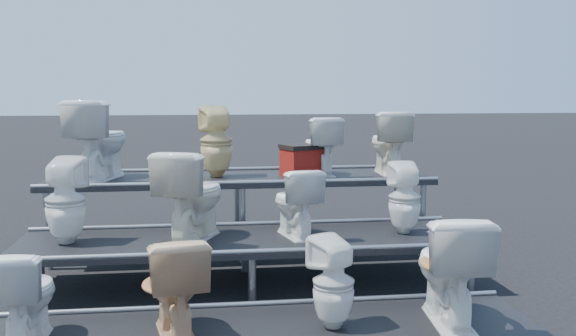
{
  "coord_description": "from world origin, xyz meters",
  "views": [
    {
      "loc": [
        -0.41,
        -5.84,
        1.84
      ],
      "look_at": [
        0.39,
        0.1,
        1.1
      ],
      "focal_mm": 40.0,
      "sensor_mm": 36.0,
      "label": 1
    }
  ],
  "objects": [
    {
      "name": "ground",
      "position": [
        0.0,
        0.0,
        0.0
      ],
      "size": [
        80.0,
        80.0,
        0.0
      ],
      "primitive_type": "plane",
      "color": "black",
      "rests_on": "ground"
    },
    {
      "name": "tier_front",
      "position": [
        0.0,
        -1.3,
        0.03
      ],
      "size": [
        4.2,
        1.2,
        0.06
      ],
      "primitive_type": "cube",
      "color": "black",
      "rests_on": "ground"
    },
    {
      "name": "tier_mid",
      "position": [
        0.0,
        0.0,
        0.23
      ],
      "size": [
        4.2,
        1.2,
        0.46
      ],
      "primitive_type": "cube",
      "color": "black",
      "rests_on": "ground"
    },
    {
      "name": "tier_back",
      "position": [
        0.0,
        1.3,
        0.43
      ],
      "size": [
        4.2,
        1.2,
        0.86
      ],
      "primitive_type": "cube",
      "color": "black",
      "rests_on": "ground"
    },
    {
      "name": "toilet_0",
      "position": [
        -1.66,
        -1.3,
        0.41
      ],
      "size": [
        0.41,
        0.69,
        0.69
      ],
      "primitive_type": "imported",
      "rotation": [
        0.0,
        0.0,
        3.1
      ],
      "color": "white",
      "rests_on": "tier_front"
    },
    {
      "name": "toilet_1",
      "position": [
        -0.62,
        -1.3,
        0.44
      ],
      "size": [
        0.55,
        0.8,
        0.75
      ],
      "primitive_type": "imported",
      "rotation": [
        0.0,
        0.0,
        3.33
      ],
      "color": "tan",
      "rests_on": "tier_front"
    },
    {
      "name": "toilet_2",
      "position": [
        0.54,
        -1.3,
        0.41
      ],
      "size": [
        0.41,
        0.42,
        0.69
      ],
      "primitive_type": "imported",
      "rotation": [
        0.0,
        0.0,
        3.56
      ],
      "color": "white",
      "rests_on": "tier_front"
    },
    {
      "name": "toilet_3",
      "position": [
        1.44,
        -1.3,
        0.49
      ],
      "size": [
        0.56,
        0.88,
        0.85
      ],
      "primitive_type": "imported",
      "rotation": [
        0.0,
        0.0,
        3.03
      ],
      "color": "white",
      "rests_on": "tier_front"
    },
    {
      "name": "toilet_4",
      "position": [
        -1.63,
        0.0,
        0.85
      ],
      "size": [
        0.41,
        0.41,
        0.78
      ],
      "primitive_type": "imported",
      "rotation": [
        0.0,
        0.0,
        2.97
      ],
      "color": "white",
      "rests_on": "tier_mid"
    },
    {
      "name": "toilet_5",
      "position": [
        -0.5,
        0.0,
        0.88
      ],
      "size": [
        0.75,
        0.93,
        0.83
      ],
      "primitive_type": "imported",
      "rotation": [
        0.0,
        0.0,
        2.72
      ],
      "color": "white",
      "rests_on": "tier_mid"
    },
    {
      "name": "toilet_6",
      "position": [
        0.44,
        0.0,
        0.78
      ],
      "size": [
        0.49,
        0.7,
        0.65
      ],
      "primitive_type": "imported",
      "rotation": [
        0.0,
        0.0,
        3.36
      ],
      "color": "white",
      "rests_on": "tier_mid"
    },
    {
      "name": "toilet_7",
      "position": [
        1.5,
        0.0,
        0.8
      ],
      "size": [
        0.33,
        0.33,
        0.69
      ],
      "primitive_type": "imported",
      "rotation": [
        0.0,
        0.0,
        3.08
      ],
      "color": "white",
      "rests_on": "tier_mid"
    },
    {
      "name": "toilet_8",
      "position": [
        -1.51,
        1.3,
        1.29
      ],
      "size": [
        0.69,
        0.94,
        0.86
      ],
      "primitive_type": "imported",
      "rotation": [
        0.0,
        0.0,
        2.87
      ],
      "color": "white",
      "rests_on": "tier_back"
    },
    {
      "name": "toilet_9",
      "position": [
        -0.25,
        1.3,
        1.26
      ],
      "size": [
        0.42,
        0.43,
        0.79
      ],
      "primitive_type": "imported",
      "rotation": [
        0.0,
        0.0,
        3.34
      ],
      "color": "beige",
      "rests_on": "tier_back"
    },
    {
      "name": "toilet_10",
      "position": [
        0.92,
        1.3,
        1.19
      ],
      "size": [
        0.43,
        0.68,
        0.66
      ],
      "primitive_type": "imported",
      "rotation": [
        0.0,
        0.0,
        3.23
      ],
      "color": "white",
      "rests_on": "tier_back"
    },
    {
      "name": "toilet_11",
      "position": [
        1.72,
        1.3,
        1.22
      ],
      "size": [
        0.43,
        0.73,
        0.72
      ],
      "primitive_type": "imported",
      "rotation": [
        0.0,
        0.0,
        3.1
      ],
      "color": "white",
      "rests_on": "tier_back"
    },
    {
      "name": "red_crate",
      "position": [
        0.71,
        1.2,
        1.02
      ],
      "size": [
        0.52,
        0.47,
        0.31
      ],
      "primitive_type": "cube",
      "rotation": [
        0.0,
        0.0,
        0.35
      ],
      "color": "maroon",
      "rests_on": "tier_back"
    }
  ]
}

